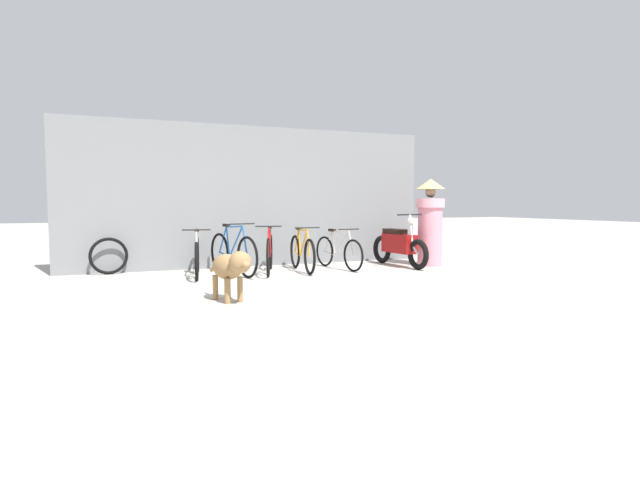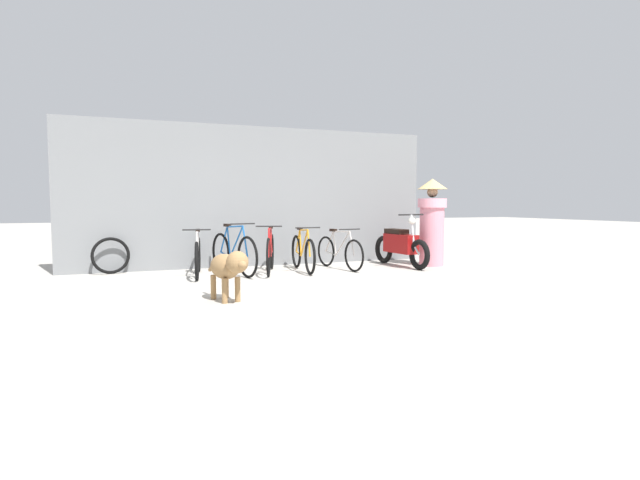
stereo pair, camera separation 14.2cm
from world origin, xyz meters
name	(u,v)px [view 1 (the left image)]	position (x,y,z in m)	size (l,w,h in m)	color
ground_plane	(317,293)	(0.00, 0.00, 0.00)	(60.00, 60.00, 0.00)	#ADA89E
shop_wall_back	(255,197)	(0.00, 3.35, 1.40)	(7.41, 0.20, 2.81)	slate
bicycle_0	(197,257)	(-1.33, 2.29, 0.34)	(0.46, 1.70, 0.84)	black
bicycle_1	(233,253)	(-0.71, 2.24, 0.38)	(0.56, 1.76, 0.93)	black
bicycle_2	(270,253)	(-0.03, 2.22, 0.36)	(0.64, 1.64, 0.88)	black
bicycle_3	(302,253)	(0.59, 2.20, 0.35)	(0.46, 1.66, 0.84)	black
bicycle_4	(338,252)	(1.35, 2.23, 0.33)	(0.46, 1.58, 0.80)	black
motorcycle	(399,245)	(2.66, 2.15, 0.42)	(0.58, 1.81, 1.06)	black
stray_dog	(231,267)	(-1.28, -0.20, 0.45)	(0.49, 1.04, 0.68)	#997247
person_in_robes	(430,220)	(3.31, 2.02, 0.93)	(0.85, 0.85, 1.76)	pink
spare_tire_left	(109,256)	(-2.76, 3.10, 0.33)	(0.66, 0.14, 0.66)	black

